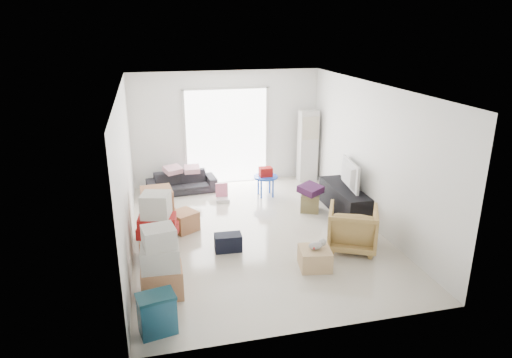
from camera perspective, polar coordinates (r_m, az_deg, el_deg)
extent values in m
cube|color=beige|center=(8.69, 0.00, -7.35)|extent=(4.50, 6.00, 0.24)
cube|color=white|center=(7.84, 0.00, 12.30)|extent=(4.50, 6.00, 0.24)
cube|color=white|center=(11.11, -3.83, 6.51)|extent=(4.50, 0.24, 2.70)
cube|color=white|center=(5.37, 7.96, -7.49)|extent=(4.50, 0.24, 2.70)
cube|color=white|center=(7.95, -16.84, 0.71)|extent=(0.24, 6.00, 2.70)
cube|color=white|center=(8.98, 14.88, 2.94)|extent=(0.24, 6.00, 2.70)
cube|color=white|center=(11.02, -3.68, 5.34)|extent=(2.00, 0.01, 2.30)
cube|color=silver|center=(10.88, -8.88, 4.99)|extent=(0.06, 0.04, 2.30)
cube|color=silver|center=(11.22, 1.39, 5.62)|extent=(0.06, 0.04, 2.30)
cube|color=silver|center=(10.80, -3.80, 11.27)|extent=(2.10, 0.04, 0.06)
cube|color=silver|center=(11.27, 6.48, 4.12)|extent=(0.45, 0.30, 1.75)
cube|color=black|center=(9.59, 10.95, -2.56)|extent=(0.48, 1.61, 0.54)
imported|color=black|center=(9.48, 11.08, -0.69)|extent=(0.68, 1.04, 0.13)
imported|color=#27272C|center=(10.66, -9.31, -0.06)|extent=(1.61, 0.59, 0.61)
cube|color=#B9878D|center=(10.56, -10.39, 1.80)|extent=(0.46, 0.42, 0.12)
cube|color=#B9878D|center=(10.55, -8.04, 1.88)|extent=(0.34, 0.27, 0.11)
imported|color=tan|center=(8.05, 11.98, -5.77)|extent=(1.06, 1.04, 0.84)
cube|color=navy|center=(6.17, -12.18, -17.24)|extent=(0.50, 0.40, 0.25)
cube|color=navy|center=(6.02, -12.34, -15.31)|extent=(0.50, 0.40, 0.25)
cube|color=#0C333D|center=(5.95, -12.44, -14.15)|extent=(0.52, 0.41, 0.04)
cube|color=#B27950|center=(6.82, -11.64, -12.43)|extent=(0.59, 0.49, 0.44)
cube|color=silver|center=(6.63, -11.86, -9.56)|extent=(0.55, 0.46, 0.34)
cube|color=silver|center=(6.49, -12.05, -7.11)|extent=(0.49, 0.45, 0.29)
cube|color=#B27950|center=(7.81, -12.01, -8.31)|extent=(0.62, 0.62, 0.41)
cube|color=#A31714|center=(7.68, -12.16, -6.33)|extent=(0.71, 0.57, 0.19)
cube|color=#A31714|center=(7.60, -12.25, -5.13)|extent=(0.65, 0.47, 0.16)
cube|color=silver|center=(7.50, -12.40, -3.19)|extent=(0.52, 0.51, 0.39)
cube|color=#B27950|center=(8.55, -12.04, -5.68)|extent=(0.66, 0.57, 0.45)
cube|color=#B27950|center=(8.37, -12.26, -2.78)|extent=(0.58, 0.58, 0.48)
cube|color=#B27950|center=(8.74, -9.01, -5.21)|extent=(0.61, 0.61, 0.37)
cube|color=black|center=(7.93, -3.50, -7.92)|extent=(0.48, 0.30, 0.30)
cube|color=olive|center=(9.57, 6.77, -2.91)|extent=(0.49, 0.49, 0.37)
cube|color=#411A42|center=(9.48, 6.83, -1.47)|extent=(0.56, 0.56, 0.14)
cylinder|color=blue|center=(10.24, 1.21, 0.27)|extent=(0.55, 0.55, 0.04)
cylinder|color=blue|center=(10.48, 1.74, -0.66)|extent=(0.04, 0.04, 0.43)
cylinder|color=blue|center=(10.41, 0.27, -0.78)|extent=(0.04, 0.04, 0.43)
cylinder|color=blue|center=(10.16, 0.65, -1.29)|extent=(0.04, 0.04, 0.43)
cylinder|color=blue|center=(10.23, 2.14, -1.16)|extent=(0.04, 0.04, 0.43)
cube|color=#A31714|center=(10.20, 1.21, 0.91)|extent=(0.28, 0.22, 0.20)
cube|color=silver|center=(10.08, -4.18, -2.61)|extent=(0.31, 0.28, 0.07)
cube|color=pink|center=(10.11, -4.31, -1.37)|extent=(0.27, 0.06, 0.31)
cube|color=tan|center=(7.45, 7.36, -9.79)|extent=(0.55, 0.55, 0.32)
ellipsoid|color=#B2ADA8|center=(7.35, 7.44, -8.26)|extent=(0.23, 0.16, 0.12)
cube|color=red|center=(7.35, 7.44, -8.23)|extent=(0.18, 0.16, 0.03)
sphere|color=#B2ADA8|center=(7.41, 8.32, -7.81)|extent=(0.12, 0.12, 0.12)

